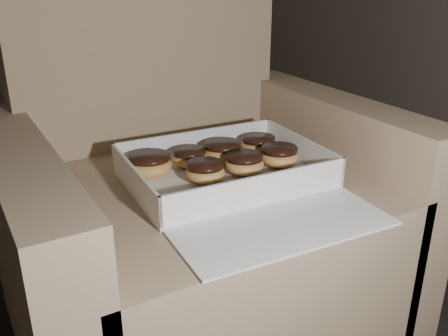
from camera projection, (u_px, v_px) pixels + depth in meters
armchair at (196, 216)px, 1.15m from camera, size 0.83×0.70×0.87m
bakery_box at (235, 181)px, 1.02m from camera, size 0.42×0.48×0.07m
donut_a at (258, 145)px, 1.17m from camera, size 0.08×0.08×0.04m
donut_b at (244, 163)px, 1.06m from camera, size 0.08×0.08×0.04m
donut_c at (189, 157)px, 1.10m from camera, size 0.08×0.08×0.04m
donut_d at (279, 156)px, 1.10m from camera, size 0.09×0.09×0.04m
donut_e at (223, 151)px, 1.13m from camera, size 0.09×0.09×0.04m
donut_f at (150, 164)px, 1.05m from camera, size 0.09×0.09×0.05m
donut_g at (205, 171)px, 1.02m from camera, size 0.08×0.08×0.04m
crumb_a at (286, 170)px, 1.08m from camera, size 0.01×0.01×0.00m
crumb_b at (169, 205)px, 0.93m from camera, size 0.01×0.01×0.00m
crumb_c at (168, 212)px, 0.90m from camera, size 0.01×0.01×0.00m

